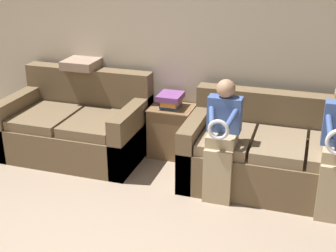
{
  "coord_description": "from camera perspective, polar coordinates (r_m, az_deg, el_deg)",
  "views": [
    {
      "loc": [
        1.49,
        -2.16,
        2.41
      ],
      "look_at": [
        0.26,
        1.68,
        0.74
      ],
      "focal_mm": 50.0,
      "sensor_mm": 36.0,
      "label": 1
    }
  ],
  "objects": [
    {
      "name": "wall_back",
      "position": [
        5.32,
        1.17,
        10.2
      ],
      "size": [
        7.55,
        0.06,
        2.55
      ],
      "color": "beige",
      "rests_on": "ground_plane"
    },
    {
      "name": "couch_main",
      "position": [
        4.87,
        13.36,
        -3.6
      ],
      "size": [
        1.87,
        0.98,
        0.88
      ],
      "color": "brown",
      "rests_on": "ground_plane"
    },
    {
      "name": "couch_side",
      "position": [
        5.52,
        -10.99,
        -0.14
      ],
      "size": [
        1.57,
        0.99,
        0.94
      ],
      "color": "brown",
      "rests_on": "ground_plane"
    },
    {
      "name": "child_left_seated",
      "position": [
        4.41,
        6.58,
        -1.21
      ],
      "size": [
        0.32,
        0.38,
        1.17
      ],
      "color": "tan",
      "rests_on": "ground_plane"
    },
    {
      "name": "side_shelf",
      "position": [
        5.38,
        0.43,
        -0.54
      ],
      "size": [
        0.49,
        0.41,
        0.59
      ],
      "color": "brown",
      "rests_on": "ground_plane"
    },
    {
      "name": "book_stack",
      "position": [
        5.25,
        0.35,
        3.22
      ],
      "size": [
        0.26,
        0.3,
        0.16
      ],
      "color": "#33569E",
      "rests_on": "side_shelf"
    },
    {
      "name": "throw_pillow",
      "position": [
        5.63,
        -10.47,
        7.49
      ],
      "size": [
        0.39,
        0.39,
        0.1
      ],
      "color": "gray",
      "rests_on": "couch_side"
    }
  ]
}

